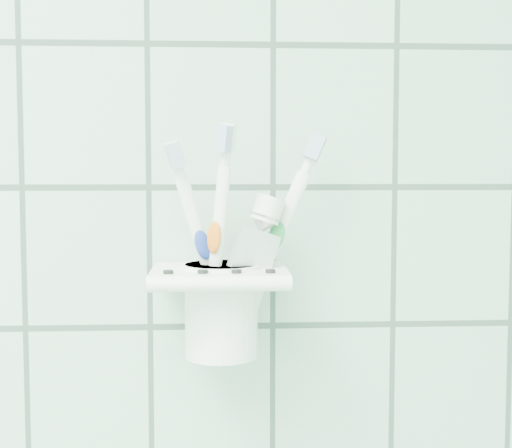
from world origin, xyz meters
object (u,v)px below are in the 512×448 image
(toothbrush_pink, at_px, (232,238))
(toothbrush_orange, at_px, (207,234))
(cup, at_px, (221,306))
(toothbrush_blue, at_px, (229,231))
(holder_bracket, at_px, (219,277))
(toothpaste_tube, at_px, (222,258))

(toothbrush_pink, relative_size, toothbrush_orange, 0.95)
(cup, distance_m, toothbrush_pink, 0.06)
(toothbrush_blue, relative_size, toothbrush_orange, 1.01)
(holder_bracket, relative_size, toothbrush_pink, 0.62)
(toothbrush_pink, height_order, toothbrush_blue, toothbrush_blue)
(cup, bearing_deg, toothpaste_tube, -86.71)
(holder_bracket, relative_size, toothbrush_orange, 0.59)
(toothbrush_orange, bearing_deg, toothpaste_tube, -11.27)
(holder_bracket, height_order, cup, same)
(toothbrush_orange, bearing_deg, cup, 28.86)
(holder_bracket, height_order, toothbrush_pink, toothbrush_pink)
(toothbrush_blue, height_order, toothpaste_tube, toothbrush_blue)
(toothbrush_orange, xyz_separation_m, toothpaste_tube, (0.01, -0.02, -0.02))
(toothbrush_pink, height_order, toothpaste_tube, toothbrush_pink)
(cup, bearing_deg, toothbrush_orange, 170.33)
(toothpaste_tube, bearing_deg, cup, 75.90)
(cup, relative_size, toothpaste_tube, 0.55)
(toothbrush_pink, xyz_separation_m, toothbrush_blue, (-0.00, -0.01, 0.01))
(holder_bracket, bearing_deg, toothbrush_blue, 14.86)
(toothpaste_tube, bearing_deg, toothbrush_pink, 52.98)
(toothbrush_blue, bearing_deg, toothbrush_pink, 94.36)
(toothbrush_blue, height_order, toothbrush_orange, toothbrush_blue)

